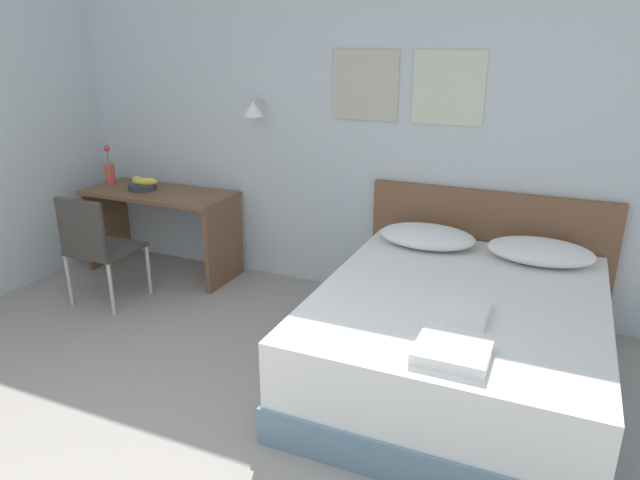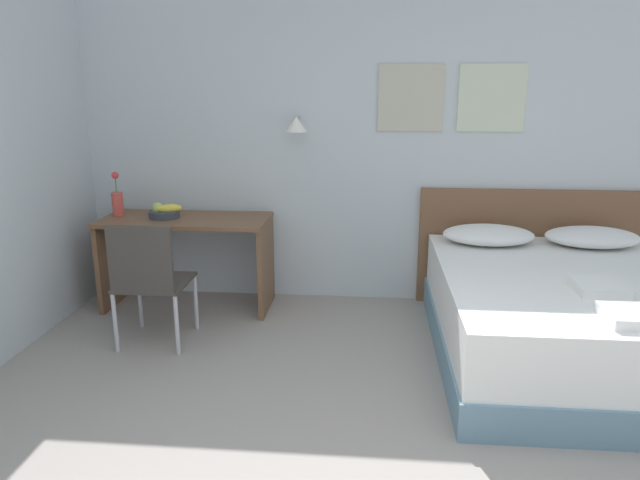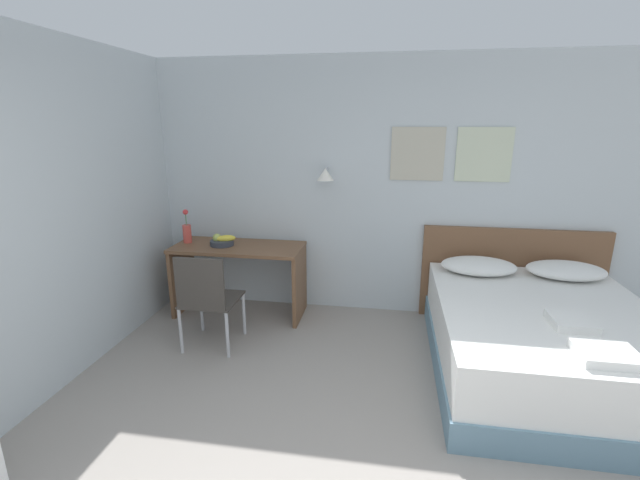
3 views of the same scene
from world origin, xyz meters
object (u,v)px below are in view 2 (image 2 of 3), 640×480
Objects in this scene: headboard at (527,248)px; flower_vase at (117,201)px; pillow_left at (488,235)px; folded_towel_mid_bed at (639,317)px; bed at (566,319)px; desk_chair at (148,275)px; desk at (187,244)px; folded_towel_near_foot at (599,287)px; fruit_bowl at (164,212)px; pillow_right at (592,237)px.

flower_vase is at bearing -175.36° from headboard.
pillow_left is at bearing -0.62° from flower_vase.
folded_towel_mid_bed is at bearing -87.03° from headboard.
folded_towel_mid_bed is at bearing -82.95° from bed.
flower_vase is at bearing 123.99° from desk_chair.
headboard reaches higher than desk.
headboard is 1.81m from folded_towel_mid_bed.
desk is 0.67m from flower_vase.
flower_vase is (-3.38, 0.77, 0.58)m from bed.
folded_towel_near_foot is at bearing -5.17° from desk_chair.
desk reaches higher than folded_towel_near_foot.
flower_vase is (-3.38, -0.27, 0.39)m from headboard.
fruit_bowl is at bearing -173.88° from headboard.
fruit_bowl is (-0.15, 0.77, 0.28)m from desk_chair.
folded_towel_mid_bed is at bearing -72.13° from pillow_left.
pillow_left is at bearing 113.11° from folded_towel_near_foot.
pillow_right is 2.00× the size of folded_towel_mid_bed.
desk_chair is at bearing 166.31° from folded_towel_mid_bed.
desk_chair is (-3.21, -0.79, -0.14)m from pillow_right.
pillow_right is 0.77× the size of desk_chair.
desk_chair is 0.84m from fruit_bowl.
folded_towel_mid_bed is 0.38× the size of desk_chair.
desk_chair reaches higher than folded_towel_near_foot.
bed is 3.10m from fruit_bowl.
headboard reaches higher than desk_chair.
bed is 2.92× the size of pillow_right.
folded_towel_near_foot is at bearing -18.88° from fruit_bowl.
desk_chair reaches higher than bed.
desk_chair is at bearing -56.01° from flower_vase.
folded_towel_mid_bed is at bearing -25.87° from fruit_bowl.
bed is 2.25× the size of desk_chair.
desk is at bearing -179.98° from pillow_right.
flower_vase is (-0.55, 0.82, 0.35)m from desk_chair.
flower_vase reaches higher than folded_towel_near_foot.
fruit_bowl is (-2.58, -0.01, 0.13)m from pillow_left.
pillow_right reaches higher than bed.
folded_towel_near_foot and folded_towel_mid_bed have the same top height.
fruit_bowl is (-0.17, -0.01, 0.26)m from desk.
fruit_bowl is (-2.97, -0.32, 0.31)m from headboard.
folded_towel_near_foot is 1.06× the size of fruit_bowl.
pillow_right is at bearing 0.00° from pillow_left.
folded_towel_mid_bed is (-0.30, -1.50, -0.04)m from pillow_right.
headboard is 2.82m from desk.
pillow_left is 2.40× the size of folded_towel_near_foot.
flower_vase is (-3.47, 1.53, 0.25)m from folded_towel_mid_bed.
headboard is at bearing 92.97° from folded_towel_mid_bed.
folded_towel_mid_bed is 0.26× the size of desk.
pillow_left is 0.77× the size of desk_chair.
bed is at bearing -90.00° from headboard.
headboard is at bearing 92.44° from folded_towel_near_foot.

